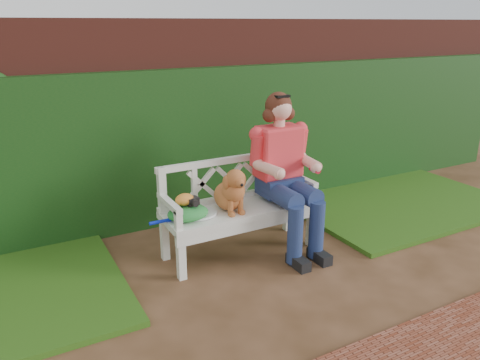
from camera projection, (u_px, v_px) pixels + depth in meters
name	position (u px, v px, depth m)	size (l,w,h in m)	color
ground	(268.00, 283.00, 4.08)	(60.00, 60.00, 0.00)	#3E2714
brick_wall	(182.00, 121.00, 5.31)	(10.00, 0.30, 2.20)	maroon
ivy_hedge	(190.00, 146.00, 5.20)	(10.00, 0.18, 1.70)	#1C4113
grass_right	(392.00, 200.00, 5.90)	(2.60, 2.00, 0.05)	#17410E
garden_bench	(240.00, 229.00, 4.57)	(1.58, 0.60, 0.48)	white
seated_woman	(281.00, 170.00, 4.58)	(0.67, 0.89, 1.58)	#F14A6A
dog	(230.00, 188.00, 4.33)	(0.29, 0.40, 0.44)	olive
tennis_racket	(195.00, 215.00, 4.26)	(0.67, 0.28, 0.03)	silver
green_bag	(188.00, 213.00, 4.18)	(0.38, 0.29, 0.13)	#269A1C
camera_item	(192.00, 201.00, 4.18)	(0.11, 0.08, 0.07)	black
baseball_glove	(185.00, 199.00, 4.16)	(0.17, 0.13, 0.11)	orange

